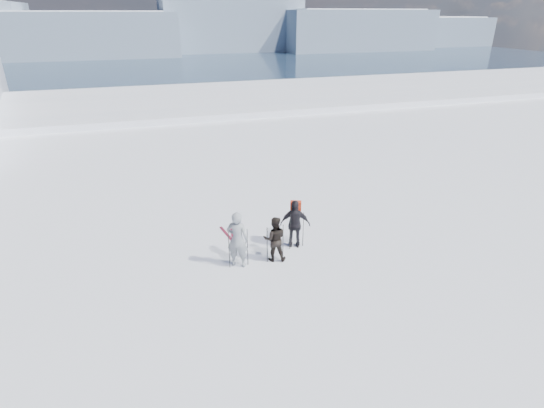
% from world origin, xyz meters
% --- Properties ---
extents(lake_basin, '(820.00, 820.00, 71.62)m').
position_xyz_m(lake_basin, '(0.00, 30.00, -6.50)').
color(lake_basin, white).
rests_on(lake_basin, ground).
extents(far_mountain_range, '(770.00, 110.00, 53.00)m').
position_xyz_m(far_mountain_range, '(29.60, 454.78, -7.19)').
color(far_mountain_range, slate).
rests_on(far_mountain_range, ground).
extents(skier_grey, '(0.82, 0.73, 1.88)m').
position_xyz_m(skier_grey, '(-3.24, 2.44, 0.94)').
color(skier_grey, gray).
rests_on(skier_grey, ground).
extents(skier_dark, '(0.88, 0.77, 1.53)m').
position_xyz_m(skier_dark, '(-2.03, 2.41, 0.77)').
color(skier_dark, black).
rests_on(skier_dark, ground).
extents(skier_pack, '(1.09, 0.77, 1.72)m').
position_xyz_m(skier_pack, '(-1.10, 3.01, 0.86)').
color(skier_pack, black).
rests_on(skier_pack, ground).
extents(backpack, '(0.42, 0.33, 0.54)m').
position_xyz_m(backpack, '(-1.01, 3.24, 1.99)').
color(backpack, red).
rests_on(backpack, skier_pack).
extents(ski_poles, '(2.73, 0.63, 1.33)m').
position_xyz_m(ski_poles, '(-2.11, 2.56, 0.64)').
color(ski_poles, black).
rests_on(ski_poles, ground).
extents(skis_loose, '(0.49, 1.69, 0.03)m').
position_xyz_m(skis_loose, '(-3.05, 4.36, 0.01)').
color(skis_loose, black).
rests_on(skis_loose, ground).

